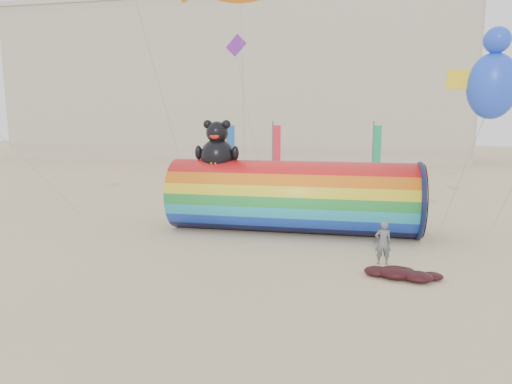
% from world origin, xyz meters
% --- Properties ---
extents(ground, '(160.00, 160.00, 0.00)m').
position_xyz_m(ground, '(0.00, 0.00, 0.00)').
color(ground, '#CCB58C').
rests_on(ground, ground).
extents(hotel_building, '(60.40, 15.40, 20.60)m').
position_xyz_m(hotel_building, '(-12.00, 45.95, 10.31)').
color(hotel_building, '#B7AD99').
rests_on(hotel_building, ground).
extents(windsock_assembly, '(11.76, 3.58, 5.42)m').
position_xyz_m(windsock_assembly, '(1.62, 4.68, 1.80)').
color(windsock_assembly, red).
rests_on(windsock_assembly, ground).
extents(kite_handler, '(0.64, 0.46, 1.65)m').
position_xyz_m(kite_handler, '(5.57, 0.36, 0.83)').
color(kite_handler, slate).
rests_on(kite_handler, ground).
extents(fabric_bundle, '(2.62, 1.35, 0.41)m').
position_xyz_m(fabric_bundle, '(6.12, -1.10, 0.17)').
color(fabric_bundle, '#3D0B10').
rests_on(fabric_bundle, ground).
extents(festival_banners, '(11.19, 2.64, 5.20)m').
position_xyz_m(festival_banners, '(0.22, 16.95, 2.64)').
color(festival_banners, '#59595E').
rests_on(festival_banners, ground).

